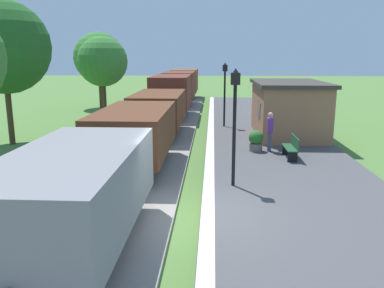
{
  "coord_description": "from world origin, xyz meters",
  "views": [
    {
      "loc": [
        0.5,
        -9.78,
        4.3
      ],
      "look_at": [
        -0.16,
        2.69,
        1.51
      ],
      "focal_mm": 36.88,
      "sensor_mm": 36.0,
      "label": 1
    }
  ],
  "objects_px": {
    "tree_field_left": "(102,62)",
    "tree_field_distant": "(99,58)",
    "freight_train": "(168,99)",
    "lamp_post_near": "(235,106)",
    "potted_planter": "(256,140)",
    "tree_trackside_far": "(3,47)",
    "lamp_post_far": "(225,83)",
    "station_hut": "(288,108)",
    "bench_near_hut": "(292,147)",
    "person_waiting": "(270,130)"
  },
  "relations": [
    {
      "from": "bench_near_hut",
      "to": "tree_trackside_far",
      "type": "bearing_deg",
      "value": 166.86
    },
    {
      "from": "potted_planter",
      "to": "station_hut",
      "type": "bearing_deg",
      "value": 62.12
    },
    {
      "from": "bench_near_hut",
      "to": "lamp_post_near",
      "type": "height_order",
      "value": "lamp_post_near"
    },
    {
      "from": "lamp_post_far",
      "to": "tree_field_distant",
      "type": "bearing_deg",
      "value": 135.52
    },
    {
      "from": "station_hut",
      "to": "lamp_post_far",
      "type": "distance_m",
      "value": 4.17
    },
    {
      "from": "lamp_post_far",
      "to": "tree_trackside_far",
      "type": "xyz_separation_m",
      "value": [
        -10.66,
        -4.29,
        1.91
      ]
    },
    {
      "from": "freight_train",
      "to": "station_hut",
      "type": "xyz_separation_m",
      "value": [
        6.8,
        -4.82,
        0.1
      ]
    },
    {
      "from": "potted_planter",
      "to": "tree_field_distant",
      "type": "bearing_deg",
      "value": 125.14
    },
    {
      "from": "station_hut",
      "to": "tree_trackside_far",
      "type": "bearing_deg",
      "value": -172.19
    },
    {
      "from": "tree_trackside_far",
      "to": "tree_field_left",
      "type": "xyz_separation_m",
      "value": [
        3.04,
        6.15,
        -0.75
      ]
    },
    {
      "from": "tree_trackside_far",
      "to": "bench_near_hut",
      "type": "bearing_deg",
      "value": -13.14
    },
    {
      "from": "bench_near_hut",
      "to": "freight_train",
      "type": "bearing_deg",
      "value": 121.87
    },
    {
      "from": "potted_planter",
      "to": "freight_train",
      "type": "bearing_deg",
      "value": 119.05
    },
    {
      "from": "station_hut",
      "to": "lamp_post_near",
      "type": "distance_m",
      "value": 9.21
    },
    {
      "from": "freight_train",
      "to": "station_hut",
      "type": "relative_size",
      "value": 6.76
    },
    {
      "from": "freight_train",
      "to": "tree_trackside_far",
      "type": "distance_m",
      "value": 10.27
    },
    {
      "from": "person_waiting",
      "to": "tree_field_left",
      "type": "relative_size",
      "value": 0.31
    },
    {
      "from": "potted_planter",
      "to": "tree_field_left",
      "type": "height_order",
      "value": "tree_field_left"
    },
    {
      "from": "freight_train",
      "to": "tree_field_distant",
      "type": "distance_m",
      "value": 10.37
    },
    {
      "from": "tree_field_left",
      "to": "tree_field_distant",
      "type": "distance_m",
      "value": 8.53
    },
    {
      "from": "tree_trackside_far",
      "to": "lamp_post_far",
      "type": "bearing_deg",
      "value": 21.94
    },
    {
      "from": "station_hut",
      "to": "tree_field_left",
      "type": "xyz_separation_m",
      "value": [
        -10.85,
        4.24,
        2.31
      ]
    },
    {
      "from": "freight_train",
      "to": "lamp_post_near",
      "type": "xyz_separation_m",
      "value": [
        3.57,
        -13.37,
        1.25
      ]
    },
    {
      "from": "lamp_post_near",
      "to": "tree_trackside_far",
      "type": "distance_m",
      "value": 12.7
    },
    {
      "from": "station_hut",
      "to": "lamp_post_far",
      "type": "xyz_separation_m",
      "value": [
        -3.23,
        2.39,
        1.15
      ]
    },
    {
      "from": "bench_near_hut",
      "to": "tree_field_distant",
      "type": "distance_m",
      "value": 21.78
    },
    {
      "from": "bench_near_hut",
      "to": "potted_planter",
      "type": "distance_m",
      "value": 1.76
    },
    {
      "from": "potted_planter",
      "to": "lamp_post_near",
      "type": "height_order",
      "value": "lamp_post_near"
    },
    {
      "from": "potted_planter",
      "to": "lamp_post_far",
      "type": "height_order",
      "value": "lamp_post_far"
    },
    {
      "from": "potted_planter",
      "to": "tree_field_left",
      "type": "bearing_deg",
      "value": 137.7
    },
    {
      "from": "station_hut",
      "to": "lamp_post_near",
      "type": "height_order",
      "value": "lamp_post_near"
    },
    {
      "from": "potted_planter",
      "to": "tree_trackside_far",
      "type": "bearing_deg",
      "value": 170.94
    },
    {
      "from": "station_hut",
      "to": "bench_near_hut",
      "type": "height_order",
      "value": "station_hut"
    },
    {
      "from": "freight_train",
      "to": "lamp_post_near",
      "type": "relative_size",
      "value": 10.59
    },
    {
      "from": "freight_train",
      "to": "tree_trackside_far",
      "type": "xyz_separation_m",
      "value": [
        -7.09,
        -6.73,
        3.15
      ]
    },
    {
      "from": "lamp_post_near",
      "to": "tree_field_left",
      "type": "bearing_deg",
      "value": 120.8
    },
    {
      "from": "bench_near_hut",
      "to": "tree_field_left",
      "type": "height_order",
      "value": "tree_field_left"
    },
    {
      "from": "station_hut",
      "to": "freight_train",
      "type": "bearing_deg",
      "value": 144.66
    },
    {
      "from": "lamp_post_far",
      "to": "tree_trackside_far",
      "type": "bearing_deg",
      "value": -158.06
    },
    {
      "from": "tree_trackside_far",
      "to": "tree_field_distant",
      "type": "height_order",
      "value": "tree_trackside_far"
    },
    {
      "from": "bench_near_hut",
      "to": "person_waiting",
      "type": "xyz_separation_m",
      "value": [
        -0.73,
        1.18,
        0.46
      ]
    },
    {
      "from": "bench_near_hut",
      "to": "lamp_post_far",
      "type": "height_order",
      "value": "lamp_post_far"
    },
    {
      "from": "person_waiting",
      "to": "potted_planter",
      "type": "height_order",
      "value": "person_waiting"
    },
    {
      "from": "station_hut",
      "to": "tree_trackside_far",
      "type": "relative_size",
      "value": 0.84
    },
    {
      "from": "station_hut",
      "to": "person_waiting",
      "type": "bearing_deg",
      "value": -110.64
    },
    {
      "from": "person_waiting",
      "to": "tree_field_left",
      "type": "distance_m",
      "value": 12.69
    },
    {
      "from": "station_hut",
      "to": "lamp_post_near",
      "type": "xyz_separation_m",
      "value": [
        -3.23,
        -8.55,
        1.15
      ]
    },
    {
      "from": "tree_trackside_far",
      "to": "tree_field_left",
      "type": "distance_m",
      "value": 6.9
    },
    {
      "from": "bench_near_hut",
      "to": "tree_field_left",
      "type": "xyz_separation_m",
      "value": [
        -10.15,
        9.23,
        3.24
      ]
    },
    {
      "from": "potted_planter",
      "to": "tree_trackside_far",
      "type": "height_order",
      "value": "tree_trackside_far"
    }
  ]
}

